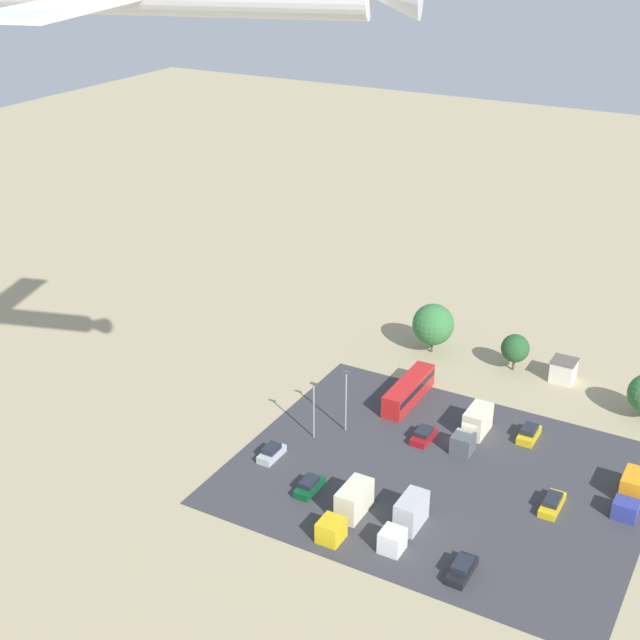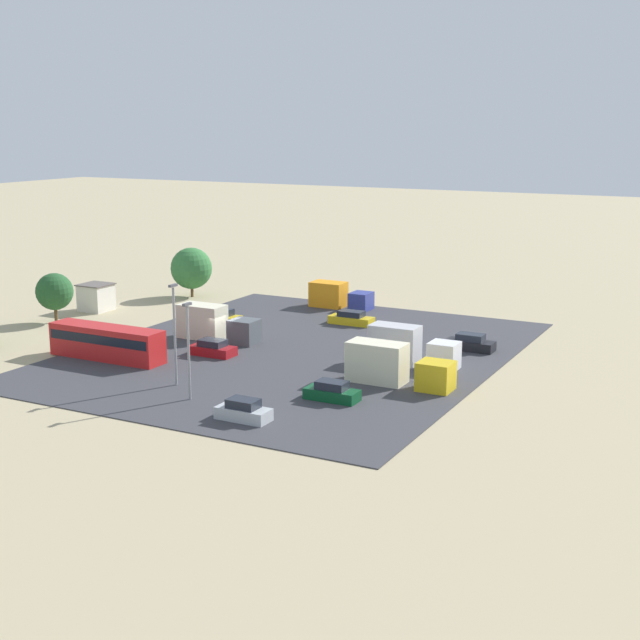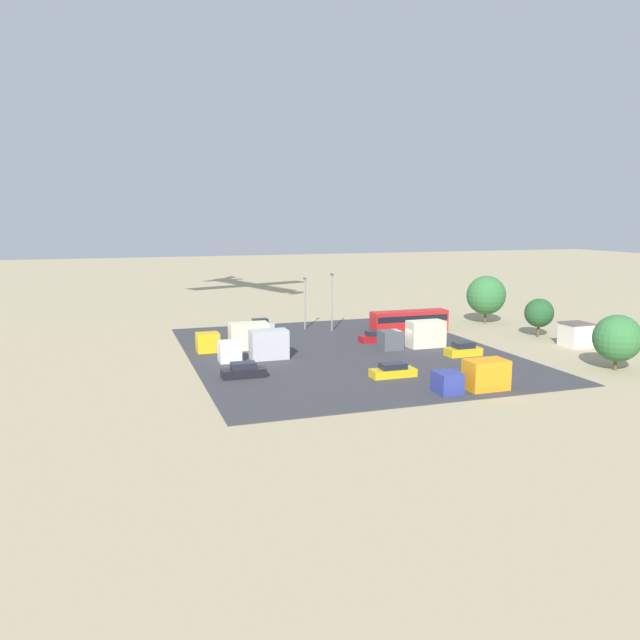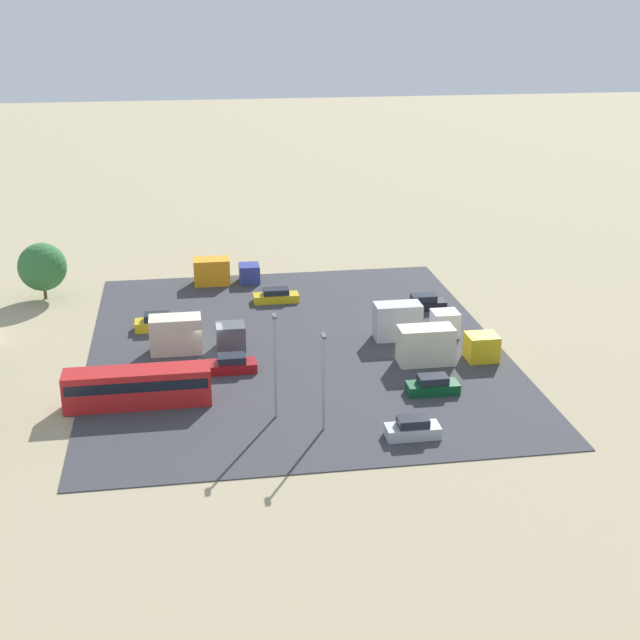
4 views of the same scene
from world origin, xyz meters
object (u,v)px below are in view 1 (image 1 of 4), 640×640
(parked_car_5, at_px, (309,486))
(parked_truck_3, at_px, (348,508))
(parked_car_1, at_px, (424,435))
(parked_car_2, at_px, (529,434))
(parked_car_0, at_px, (462,569))
(parked_car_3, at_px, (552,503))
(shed_building, at_px, (563,370))
(parked_truck_1, at_px, (406,520))
(bus, at_px, (409,390))
(parked_truck_2, at_px, (632,492))
(parked_car_4, at_px, (272,453))
(parked_truck_0, at_px, (473,427))

(parked_car_5, relative_size, parked_truck_3, 0.48)
(parked_car_1, bearing_deg, parked_car_2, 30.32)
(parked_car_0, distance_m, parked_car_3, 15.48)
(shed_building, distance_m, parked_truck_1, 40.85)
(bus, height_order, parked_truck_2, bus)
(parked_car_0, bearing_deg, parked_truck_3, -8.67)
(parked_car_3, height_order, parked_car_4, parked_car_4)
(parked_car_4, xyz_separation_m, parked_car_5, (-7.17, 3.53, -0.02))
(parked_car_0, distance_m, parked_truck_2, 23.26)
(bus, bearing_deg, parked_truck_0, 157.42)
(shed_building, distance_m, parked_truck_2, 27.66)
(bus, xyz_separation_m, parked_car_2, (-16.66, 1.20, -0.93))
(shed_building, relative_size, parked_truck_3, 0.38)
(parked_car_0, height_order, parked_car_1, parked_car_0)
(parked_car_0, relative_size, parked_car_3, 0.95)
(shed_building, relative_size, parked_car_0, 0.75)
(bus, distance_m, parked_car_2, 16.73)
(parked_car_5, distance_m, parked_truck_0, 22.72)
(parked_car_0, height_order, parked_truck_1, parked_truck_1)
(parked_truck_2, xyz_separation_m, parked_truck_3, (25.58, 17.88, 0.21))
(parked_car_5, relative_size, parked_truck_0, 0.49)
(shed_building, height_order, parked_car_0, shed_building)
(parked_car_1, bearing_deg, parked_car_3, -18.09)
(parked_car_2, xyz_separation_m, parked_car_4, (25.32, 18.89, -0.04))
(parked_car_1, bearing_deg, parked_truck_3, -92.61)
(bus, height_order, parked_truck_1, parked_truck_1)
(parked_car_3, xyz_separation_m, parked_car_5, (24.55, 10.16, 0.03))
(parked_car_4, distance_m, parked_car_5, 7.99)
(bus, relative_size, parked_car_4, 2.86)
(parked_car_3, distance_m, parked_car_4, 32.40)
(parked_car_3, distance_m, parked_truck_1, 16.78)
(shed_building, relative_size, bus, 0.29)
(parked_car_0, bearing_deg, parked_car_2, -86.48)
(parked_car_1, xyz_separation_m, parked_truck_0, (-5.11, -3.31, 0.93))
(bus, height_order, parked_car_3, bus)
(parked_car_1, xyz_separation_m, parked_truck_2, (-24.75, 0.51, 0.71))
(parked_truck_1, bearing_deg, bus, -66.47)
(parked_car_0, bearing_deg, parked_truck_1, -23.64)
(parked_truck_3, bearing_deg, parked_truck_1, -169.14)
(bus, distance_m, parked_car_1, 9.54)
(parked_truck_0, relative_size, parked_truck_3, 0.96)
(shed_building, bearing_deg, bus, 43.91)
(parked_car_2, height_order, parked_truck_3, parked_truck_3)
(bus, xyz_separation_m, parked_car_5, (1.48, 23.62, -0.99))
(parked_car_0, xyz_separation_m, parked_car_1, (12.82, -20.47, -0.04))
(parked_truck_2, bearing_deg, parked_car_5, 25.86)
(parked_car_2, bearing_deg, parked_car_5, 51.01)
(parked_car_5, bearing_deg, parked_car_0, 166.99)
(parked_car_2, distance_m, parked_truck_3, 27.66)
(parked_car_3, bearing_deg, shed_building, 103.32)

